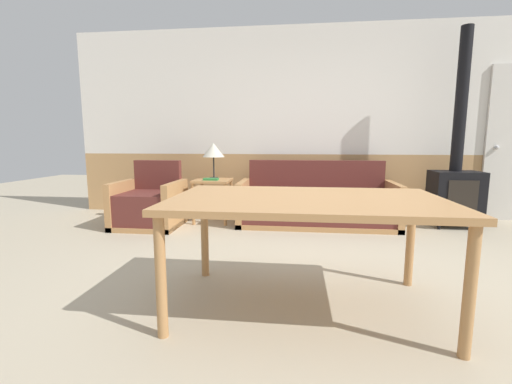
# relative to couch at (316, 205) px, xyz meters

# --- Properties ---
(ground_plane) EXTENTS (16.00, 16.00, 0.00)m
(ground_plane) POSITION_rel_couch_xyz_m (0.02, -2.02, -0.26)
(ground_plane) COLOR #B2A58C
(wall_back) EXTENTS (7.20, 0.06, 2.70)m
(wall_back) POSITION_rel_couch_xyz_m (0.02, 0.61, 1.09)
(wall_back) COLOR tan
(wall_back) RESTS_ON ground_plane
(couch) EXTENTS (2.01, 0.82, 0.82)m
(couch) POSITION_rel_couch_xyz_m (0.00, 0.00, 0.00)
(couch) COLOR #B27F4C
(couch) RESTS_ON ground_plane
(armchair) EXTENTS (0.79, 0.75, 0.83)m
(armchair) POSITION_rel_couch_xyz_m (-2.13, -0.36, 0.01)
(armchair) COLOR #B27F4C
(armchair) RESTS_ON ground_plane
(side_table) EXTENTS (0.48, 0.48, 0.58)m
(side_table) POSITION_rel_couch_xyz_m (-1.38, -0.01, 0.21)
(side_table) COLOR #B27F4C
(side_table) RESTS_ON ground_plane
(table_lamp) EXTENTS (0.30, 0.30, 0.49)m
(table_lamp) POSITION_rel_couch_xyz_m (-1.39, 0.08, 0.71)
(table_lamp) COLOR #262628
(table_lamp) RESTS_ON side_table
(book_stack) EXTENTS (0.19, 0.11, 0.03)m
(book_stack) POSITION_rel_couch_xyz_m (-1.38, -0.10, 0.33)
(book_stack) COLOR #2D7F3D
(book_stack) RESTS_ON side_table
(dining_table) EXTENTS (1.70, 1.02, 0.73)m
(dining_table) POSITION_rel_couch_xyz_m (-0.20, -2.33, 0.41)
(dining_table) COLOR #B27F4C
(dining_table) RESTS_ON ground_plane
(wood_stove) EXTENTS (0.57, 0.43, 2.46)m
(wood_stove) POSITION_rel_couch_xyz_m (1.74, 0.08, 0.38)
(wood_stove) COLOR black
(wood_stove) RESTS_ON ground_plane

